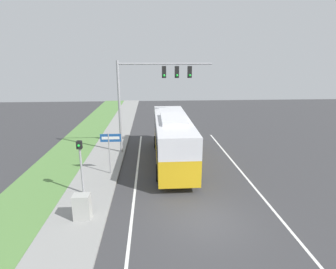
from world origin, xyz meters
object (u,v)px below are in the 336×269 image
(street_sign, at_px, (110,145))
(utility_cabinet, at_px, (82,207))
(signal_gantry, at_px, (150,86))
(pedestrian_signal, at_px, (81,159))
(bus, at_px, (172,136))

(street_sign, distance_m, utility_cabinet, 5.43)
(signal_gantry, xyz_separation_m, utility_cabinet, (-3.29, -9.57, -4.74))
(pedestrian_signal, distance_m, street_sign, 2.94)
(bus, height_order, street_sign, bus)
(bus, xyz_separation_m, street_sign, (-4.25, -2.15, 0.08))
(street_sign, bearing_deg, pedestrian_signal, -114.53)
(signal_gantry, relative_size, utility_cabinet, 6.01)
(bus, distance_m, pedestrian_signal, 7.29)
(bus, height_order, signal_gantry, signal_gantry)
(bus, relative_size, utility_cabinet, 8.53)
(bus, distance_m, street_sign, 4.76)
(street_sign, xyz_separation_m, utility_cabinet, (-0.64, -5.23, -1.34))
(signal_gantry, xyz_separation_m, street_sign, (-2.65, -4.34, -3.40))
(signal_gantry, distance_m, utility_cabinet, 11.17)
(pedestrian_signal, distance_m, utility_cabinet, 2.99)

